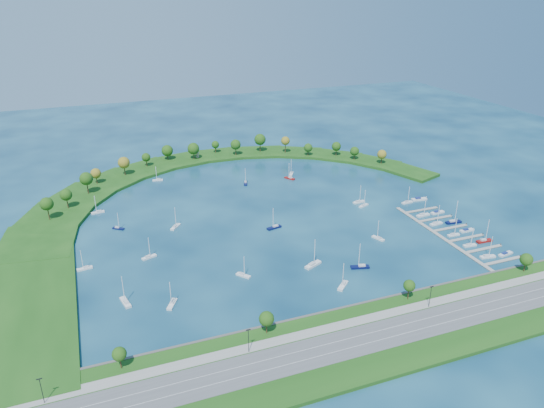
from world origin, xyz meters
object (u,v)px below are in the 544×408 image
object	(u,v)px
moored_boat_7	(175,226)
docked_boat_0	(488,256)
docked_boat_2	(470,245)
docked_boat_4	(454,234)
dock_system	(451,234)
docked_boat_11	(419,199)
moored_boat_5	(290,178)
moored_boat_18	(85,268)
moored_boat_14	(118,228)
docked_boat_5	(467,230)
docked_boat_10	(407,202)
moored_boat_11	(125,302)
moored_boat_3	(246,183)
moored_boat_4	(364,205)
docked_boat_7	(453,222)
docked_boat_6	(436,223)
moored_boat_9	(243,275)
harbor_tower	(198,155)
moored_boat_16	(343,285)
moored_boat_17	(149,256)
moored_boat_8	(313,264)
moored_boat_15	(359,201)
moored_boat_1	(98,212)
moored_boat_6	(172,303)
docked_boat_1	(505,254)
moored_boat_0	(274,227)
moored_boat_2	(291,174)
moored_boat_13	(378,238)
docked_boat_8	(423,215)
docked_boat_3	(484,240)
docked_boat_9	(437,212)

from	to	relation	value
moored_boat_7	docked_boat_0	world-z (taller)	moored_boat_7
docked_boat_2	docked_boat_4	bearing A→B (deg)	96.60
dock_system	docked_boat_11	world-z (taller)	docked_boat_11
moored_boat_5	docked_boat_0	xyz separation A→B (m)	(49.84, -138.72, 0.01)
moored_boat_5	dock_system	bearing A→B (deg)	171.69
moored_boat_18	docked_boat_0	xyz separation A→B (m)	(189.90, -60.22, 0.03)
moored_boat_7	moored_boat_14	xyz separation A→B (m)	(-30.39, 9.69, -0.05)
docked_boat_5	docked_boat_10	bearing A→B (deg)	99.02
moored_boat_11	docked_boat_11	size ratio (longest dim) A/B	1.29
moored_boat_3	docked_boat_10	distance (m)	108.37
moored_boat_4	docked_boat_7	world-z (taller)	docked_boat_7
docked_boat_6	moored_boat_5	bearing A→B (deg)	110.82
moored_boat_7	moored_boat_9	size ratio (longest dim) A/B	1.12
docked_boat_10	harbor_tower	bearing A→B (deg)	122.20
moored_boat_16	moored_boat_17	bearing A→B (deg)	-79.46
dock_system	moored_boat_16	world-z (taller)	moored_boat_16
moored_boat_8	moored_boat_15	size ratio (longest dim) A/B	1.21
moored_boat_7	docked_boat_4	world-z (taller)	moored_boat_7
moored_boat_1	moored_boat_6	world-z (taller)	moored_boat_6
moored_boat_16	moored_boat_17	distance (m)	97.73
moored_boat_8	docked_boat_1	distance (m)	99.23
moored_boat_15	docked_boat_6	distance (m)	50.37
moored_boat_0	moored_boat_2	size ratio (longest dim) A/B	1.04
moored_boat_9	moored_boat_13	distance (m)	80.34
moored_boat_6	moored_boat_15	distance (m)	147.46
moored_boat_5	docked_boat_10	bearing A→B (deg)	-173.90
moored_boat_3	moored_boat_6	distance (m)	145.80
harbor_tower	docked_boat_0	bearing A→B (deg)	-63.65
moored_boat_1	docked_boat_5	bearing A→B (deg)	145.49
harbor_tower	docked_boat_8	xyz separation A→B (m)	(100.61, -149.90, -3.26)
moored_boat_0	moored_boat_11	bearing A→B (deg)	15.89
docked_boat_11	moored_boat_5	bearing A→B (deg)	141.49
docked_boat_3	moored_boat_3	bearing A→B (deg)	128.82
docked_boat_2	moored_boat_14	bearing A→B (deg)	159.68
docked_boat_8	docked_boat_9	bearing A→B (deg)	-4.07
moored_boat_3	moored_boat_14	size ratio (longest dim) A/B	1.15
harbor_tower	docked_boat_7	size ratio (longest dim) A/B	0.31
moored_boat_14	moored_boat_16	distance (m)	132.50
harbor_tower	docked_boat_2	world-z (taller)	docked_boat_2
moored_boat_2	docked_boat_1	distance (m)	157.67
docked_boat_7	moored_boat_0	bearing A→B (deg)	167.89
docked_boat_6	docked_boat_7	xyz separation A→B (m)	(10.48, -1.93, 0.06)
docked_boat_2	docked_boat_9	bearing A→B (deg)	82.11
docked_boat_4	docked_boat_9	distance (m)	29.41
moored_boat_2	docked_boat_1	xyz separation A→B (m)	(55.93, -147.42, -0.28)
dock_system	docked_boat_0	world-z (taller)	docked_boat_0
moored_boat_7	moored_boat_15	size ratio (longest dim) A/B	1.03
moored_boat_7	docked_boat_4	size ratio (longest dim) A/B	1.16
docked_boat_1	docked_boat_10	bearing A→B (deg)	87.50
moored_boat_15	moored_boat_18	world-z (taller)	moored_boat_15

